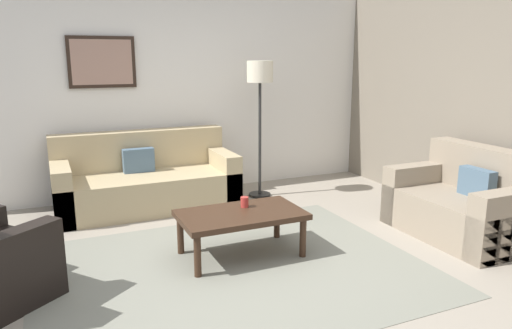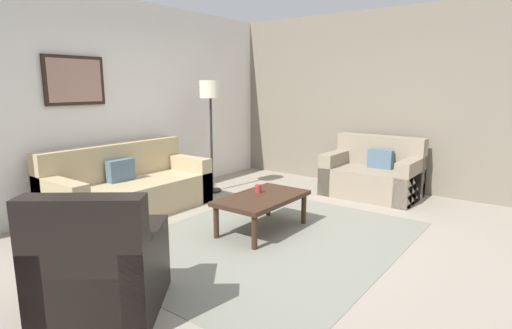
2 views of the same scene
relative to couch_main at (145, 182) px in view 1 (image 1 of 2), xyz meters
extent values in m
plane|color=gray|center=(0.30, -2.09, -0.30)|extent=(8.00, 8.00, 0.00)
cube|color=silver|center=(0.30, 0.51, 1.10)|extent=(6.00, 0.12, 2.80)
cube|color=slate|center=(3.30, -2.09, 1.10)|extent=(0.12, 5.20, 2.80)
cube|color=gray|center=(0.30, -2.09, -0.29)|extent=(3.20, 2.50, 0.01)
cube|color=tan|center=(0.00, -0.10, -0.09)|extent=(2.07, 0.93, 0.42)
cube|color=tan|center=(0.00, 0.24, 0.14)|extent=(2.07, 0.24, 0.88)
cube|color=tan|center=(-0.93, -0.10, 0.01)|extent=(0.20, 0.93, 0.62)
cube|color=tan|center=(0.93, -0.10, 0.01)|extent=(0.20, 0.93, 0.62)
cube|color=slate|center=(-0.06, 0.02, 0.26)|extent=(0.36, 0.12, 0.28)
cube|color=gray|center=(2.66, -2.28, -0.09)|extent=(0.88, 1.33, 0.42)
cube|color=gray|center=(2.98, -2.28, 0.14)|extent=(0.24, 1.33, 0.88)
cube|color=gray|center=(2.66, -1.71, 0.01)|extent=(0.88, 0.20, 0.62)
cube|color=gray|center=(2.66, -2.84, 0.01)|extent=(0.88, 0.20, 0.62)
cube|color=slate|center=(2.76, -2.36, 0.26)|extent=(0.12, 0.36, 0.28)
cube|color=black|center=(-1.35, -2.14, 0.00)|extent=(0.73, 0.62, 0.60)
cylinder|color=#382316|center=(0.00, -2.10, -0.12)|extent=(0.06, 0.06, 0.36)
cylinder|color=#382316|center=(0.98, -2.10, -0.12)|extent=(0.06, 0.06, 0.36)
cylinder|color=#382316|center=(0.00, -1.58, -0.12)|extent=(0.06, 0.06, 0.36)
cylinder|color=#382316|center=(0.98, -1.58, -0.12)|extent=(0.06, 0.06, 0.36)
cube|color=#382316|center=(0.49, -1.84, 0.09)|extent=(1.10, 0.64, 0.05)
cylinder|color=#B2332D|center=(0.57, -1.72, 0.16)|extent=(0.07, 0.07, 0.10)
cylinder|color=black|center=(1.42, -0.19, -0.28)|extent=(0.28, 0.28, 0.03)
cylinder|color=#262626|center=(1.42, -0.19, 0.43)|extent=(0.04, 0.04, 1.45)
cylinder|color=beige|center=(1.42, -0.19, 1.28)|extent=(0.32, 0.32, 0.26)
cube|color=black|center=(-0.35, 0.43, 1.40)|extent=(0.77, 0.04, 0.60)
cube|color=#9E7968|center=(-0.35, 0.41, 1.40)|extent=(0.69, 0.01, 0.52)
camera|label=1|loc=(-1.05, -5.60, 1.47)|focal=33.64mm
camera|label=2|loc=(-3.07, -4.42, 1.34)|focal=28.28mm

